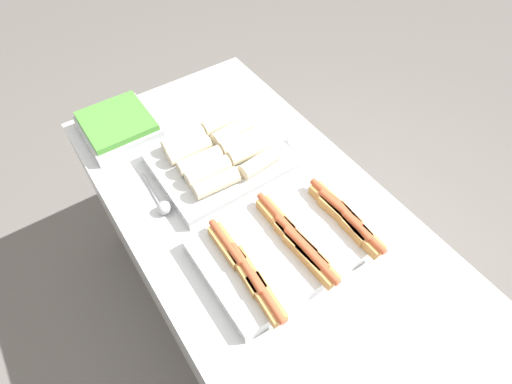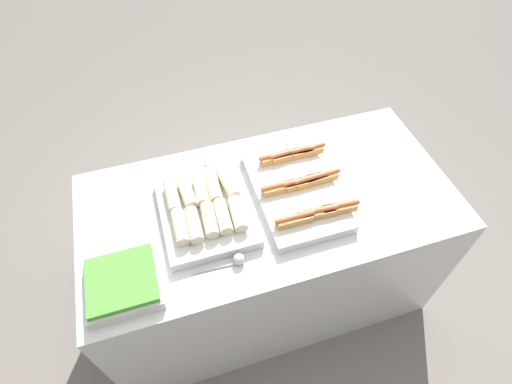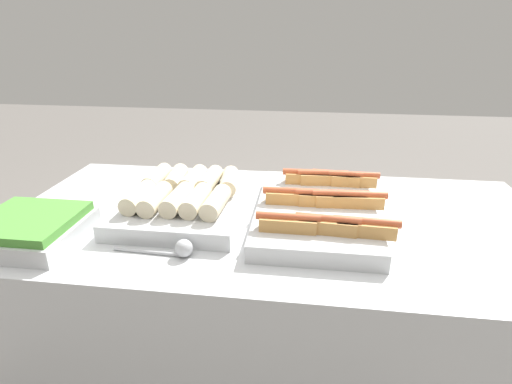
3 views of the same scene
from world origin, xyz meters
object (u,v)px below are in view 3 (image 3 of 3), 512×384
object	(u,v)px
tray_side_front	(30,229)
serving_spoon_far	(221,178)
tray_hotdogs	(319,207)
serving_spoon_near	(178,249)
tray_wraps	(186,199)

from	to	relation	value
tray_side_front	serving_spoon_far	bearing A→B (deg)	49.41
tray_hotdogs	tray_side_front	world-z (taller)	tray_hotdogs
serving_spoon_near	serving_spoon_far	world-z (taller)	same
tray_hotdogs	serving_spoon_near	distance (m)	0.45
tray_wraps	serving_spoon_near	bearing A→B (deg)	-77.56
tray_wraps	tray_side_front	xyz separation A→B (m)	(-0.37, -0.24, -0.01)
tray_wraps	serving_spoon_near	distance (m)	0.27
tray_wraps	tray_hotdogs	bearing A→B (deg)	0.51
tray_hotdogs	serving_spoon_near	size ratio (longest dim) A/B	2.57
tray_hotdogs	serving_spoon_far	xyz separation A→B (m)	(-0.36, 0.26, -0.02)
serving_spoon_near	serving_spoon_far	size ratio (longest dim) A/B	1.01
tray_side_front	tray_wraps	bearing A→B (deg)	32.73
serving_spoon_far	tray_hotdogs	bearing A→B (deg)	-35.45
tray_side_front	tray_hotdogs	bearing A→B (deg)	17.03
tray_wraps	serving_spoon_far	xyz separation A→B (m)	(0.06, 0.26, -0.02)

